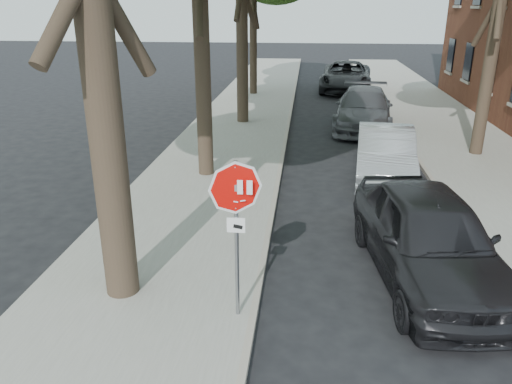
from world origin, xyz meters
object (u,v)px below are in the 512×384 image
stop_sign (236,211)px  car_a (429,237)px  car_b (385,154)px  car_d (346,76)px  car_c (363,109)px

stop_sign → car_a: 3.88m
car_a → car_b: size_ratio=1.10×
car_a → car_d: size_ratio=0.83×
car_d → car_a: bearing=-84.1°
car_a → car_d: (-0.10, 21.30, -0.01)m
car_c → car_d: car_d is taller
stop_sign → car_c: bearing=76.5°
stop_sign → car_b: (3.30, 7.41, -1.20)m
stop_sign → car_c: stop_sign is taller
stop_sign → car_d: bearing=82.1°
stop_sign → car_c: (3.30, 13.77, -1.15)m
stop_sign → car_a: (3.30, 1.72, -1.10)m
car_b → car_d: (-0.10, 15.62, 0.09)m
car_c → car_a: bearing=-83.4°
car_c → car_b: bearing=-83.4°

